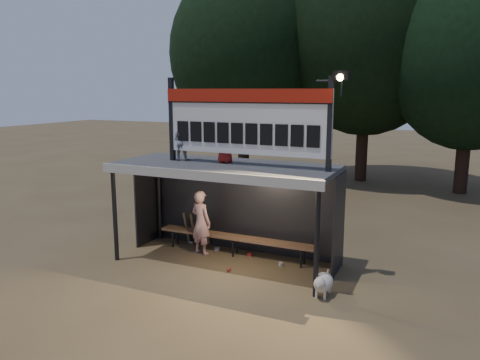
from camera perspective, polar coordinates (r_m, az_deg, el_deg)
name	(u,v)px	position (r m, az deg, el deg)	size (l,w,h in m)	color
ground	(225,262)	(11.04, -1.83, -10.01)	(80.00, 80.00, 0.00)	brown
player	(201,222)	(11.41, -4.78, -5.18)	(0.57, 0.38, 1.57)	white
child_a	(181,141)	(11.01, -7.18, 4.76)	(0.44, 0.35, 0.91)	slate
child_b	(225,142)	(10.53, -1.80, 4.64)	(0.46, 0.30, 0.94)	maroon
dugout_shelter	(229,183)	(10.74, -1.32, -0.34)	(5.10, 2.08, 2.32)	#3B3B3E
scoreboard_assembly	(247,119)	(10.08, 0.89, 7.40)	(4.10, 0.27, 1.99)	black
bench	(235,238)	(11.36, -0.61, -7.07)	(4.00, 0.35, 0.48)	brown
tree_left	(244,53)	(21.12, 0.46, 15.20)	(6.46, 6.46, 9.27)	black
tree_mid	(367,36)	(21.16, 15.26, 16.59)	(7.22, 7.22, 10.36)	#311F16
tree_right	(472,56)	(19.77, 26.43, 13.44)	(6.08, 6.08, 8.72)	#311F16
dog	(323,283)	(9.39, 10.07, -12.22)	(0.36, 0.81, 0.49)	#EFE2CF
bats	(196,229)	(12.13, -5.33, -5.95)	(0.68, 0.35, 0.84)	olive
litter	(233,255)	(11.36, -0.87, -9.18)	(2.77, 1.40, 0.08)	#A1221B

